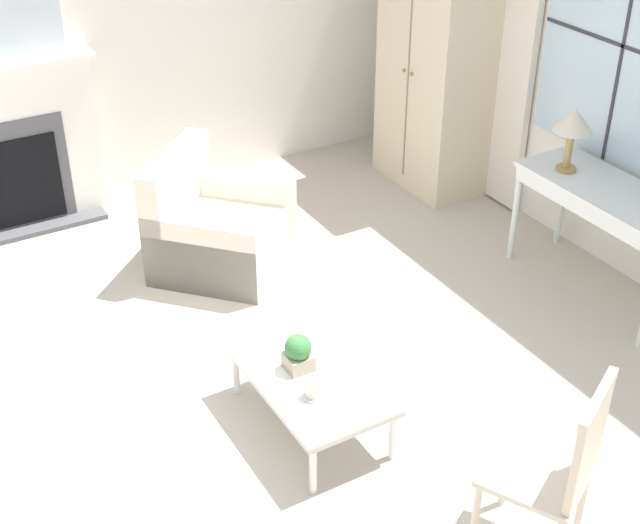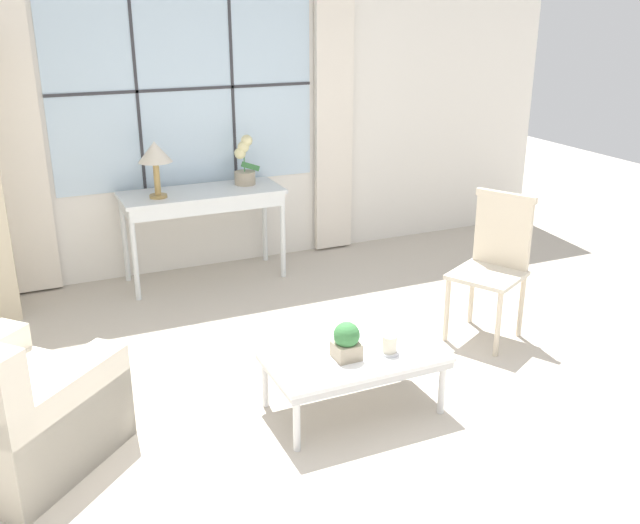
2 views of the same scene
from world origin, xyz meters
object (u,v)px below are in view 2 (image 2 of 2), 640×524
object	(u,v)px
potted_plant_small	(347,341)
potted_orchid	(244,164)
armchair_upholstered	(7,415)
coffee_table	(353,359)
pillar_candle	(390,345)
table_lamp	(155,155)
console_table	(202,201)
side_chair_wooden	(495,257)

from	to	relation	value
potted_plant_small	potted_orchid	bearing A→B (deg)	84.19
armchair_upholstered	coffee_table	size ratio (longest dim) A/B	1.20
potted_orchid	pillar_candle	xyz separation A→B (m)	(-0.01, -2.54, -0.53)
table_lamp	potted_plant_small	xyz separation A→B (m)	(0.52, -2.35, -0.64)
console_table	pillar_candle	bearing A→B (deg)	-80.90
coffee_table	side_chair_wooden	bearing A→B (deg)	20.69
table_lamp	coffee_table	size ratio (longest dim) A/B	0.45
potted_orchid	pillar_candle	size ratio (longest dim) A/B	3.44
potted_orchid	armchair_upholstered	bearing A→B (deg)	-132.79
armchair_upholstered	console_table	bearing A→B (deg)	52.47
table_lamp	pillar_candle	xyz separation A→B (m)	(0.76, -2.40, -0.70)
table_lamp	pillar_candle	distance (m)	2.61
console_table	table_lamp	bearing A→B (deg)	-170.23
armchair_upholstered	potted_plant_small	size ratio (longest dim) A/B	5.56
armchair_upholstered	potted_plant_small	distance (m)	1.80
table_lamp	potted_plant_small	world-z (taller)	table_lamp
table_lamp	potted_plant_small	size ratio (longest dim) A/B	2.07
table_lamp	coffee_table	xyz separation A→B (m)	(0.58, -2.31, -0.79)
potted_orchid	coffee_table	world-z (taller)	potted_orchid
armchair_upholstered	pillar_candle	distance (m)	2.04
potted_orchid	armchair_upholstered	xyz separation A→B (m)	(-2.01, -2.17, -0.67)
console_table	table_lamp	xyz separation A→B (m)	(-0.37, -0.06, 0.43)
table_lamp	coffee_table	bearing A→B (deg)	-75.95
side_chair_wooden	potted_plant_small	bearing A→B (deg)	-158.76
console_table	side_chair_wooden	xyz separation A→B (m)	(1.55, -1.87, -0.11)
table_lamp	pillar_candle	bearing A→B (deg)	-72.37
armchair_upholstered	side_chair_wooden	distance (m)	3.19
potted_orchid	console_table	bearing A→B (deg)	-169.39
side_chair_wooden	potted_plant_small	xyz separation A→B (m)	(-1.40, -0.55, -0.10)
pillar_candle	side_chair_wooden	bearing A→B (deg)	27.19
table_lamp	armchair_upholstered	distance (m)	2.53
table_lamp	console_table	bearing A→B (deg)	9.77
potted_plant_small	pillar_candle	bearing A→B (deg)	-11.12
potted_orchid	coffee_table	xyz separation A→B (m)	(-0.19, -2.45, -0.62)
table_lamp	armchair_upholstered	world-z (taller)	table_lamp
side_chair_wooden	potted_plant_small	distance (m)	1.51
coffee_table	potted_plant_small	world-z (taller)	potted_plant_small
console_table	table_lamp	distance (m)	0.57
potted_plant_small	pillar_candle	distance (m)	0.26
side_chair_wooden	pillar_candle	bearing A→B (deg)	-152.81
console_table	side_chair_wooden	size ratio (longest dim) A/B	1.30
armchair_upholstered	side_chair_wooden	xyz separation A→B (m)	(3.16, 0.23, 0.31)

